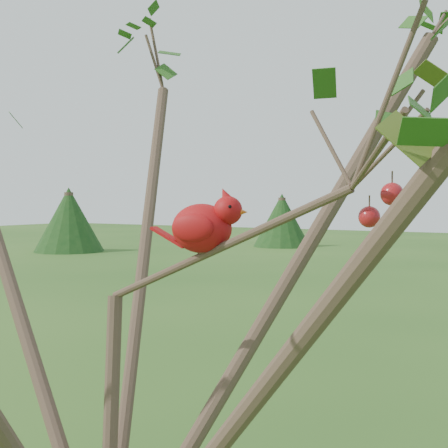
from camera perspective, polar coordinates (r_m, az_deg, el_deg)
name	(u,v)px	position (r m, az deg, el deg)	size (l,w,h in m)	color
crabapple_tree	(103,226)	(1.35, -11.00, -0.23)	(2.35, 2.05, 2.95)	#3E2C21
cardinal	(205,226)	(1.32, -1.75, -0.16)	(0.22, 0.13, 0.15)	#B8100F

